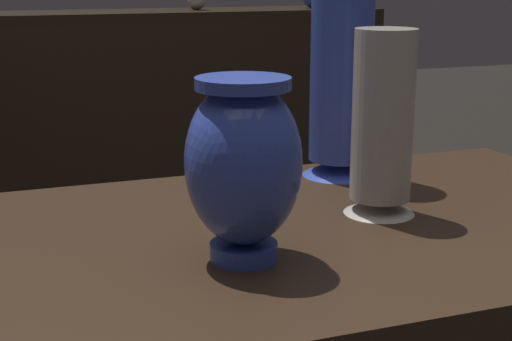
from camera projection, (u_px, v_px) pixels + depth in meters
back_display_shelf at (77, 134)px, 3.13m from camera, size 2.60×0.40×0.99m
vase_centerpiece at (243, 163)px, 0.92m from camera, size 0.14×0.14×0.23m
vase_tall_behind at (382, 126)px, 1.10m from camera, size 0.11×0.11×0.27m
vase_left_accent at (342, 53)px, 1.29m from camera, size 0.13×0.13×0.44m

